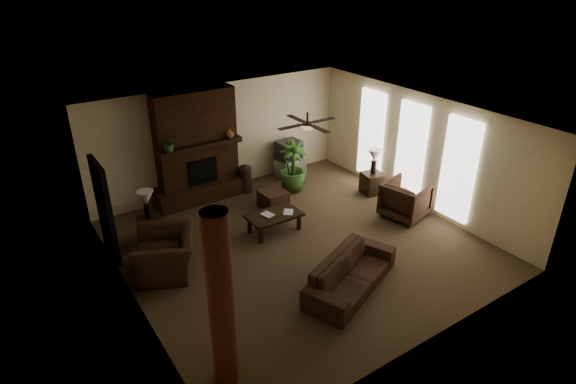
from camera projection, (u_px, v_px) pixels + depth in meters
room_shell at (299, 186)px, 9.58m from camera, size 7.00×7.00×7.00m
fireplace at (198, 156)px, 11.69m from camera, size 2.40×0.70×2.80m
windows at (411, 151)px, 11.47m from camera, size 0.08×3.65×2.35m
log_column at (221, 303)px, 6.32m from camera, size 0.36×0.36×2.80m
doorway at (105, 211)px, 9.36m from camera, size 0.10×1.00×2.10m
ceiling_fan at (307, 125)px, 9.50m from camera, size 1.35×1.35×0.37m
sofa at (351, 268)px, 8.68m from camera, size 2.29×1.45×0.87m
armchair_left at (165, 247)px, 9.10m from camera, size 1.27×1.49×1.11m
armchair_right at (406, 198)px, 11.10m from camera, size 1.08×1.13×0.98m
coffee_table at (274, 217)px, 10.54m from camera, size 1.20×0.70×0.43m
ottoman at (273, 199)px, 11.70m from camera, size 0.64×0.64×0.40m
tv_stand at (290, 166)px, 13.39m from camera, size 0.93×0.65×0.50m
tv at (289, 150)px, 13.13m from camera, size 0.69×0.58×0.52m
floor_vase at (245, 177)px, 12.33m from camera, size 0.34×0.34×0.77m
floor_plant at (292, 177)px, 12.45m from camera, size 0.74×1.33×0.74m
side_table_left at (152, 230)px, 10.21m from camera, size 0.56×0.56×0.55m
lamp_left at (146, 200)px, 9.90m from camera, size 0.45×0.45×0.65m
side_table_right at (372, 183)px, 12.34m from camera, size 0.58×0.58×0.55m
lamp_right at (374, 157)px, 12.05m from camera, size 0.42×0.42×0.65m
mantel_plant at (169, 144)px, 10.83m from camera, size 0.40×0.44×0.33m
mantel_vase at (230, 133)px, 11.65m from camera, size 0.26×0.27×0.22m
book_a at (264, 211)px, 10.34m from camera, size 0.22×0.08×0.29m
book_b at (283, 207)px, 10.53m from camera, size 0.18×0.15×0.29m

